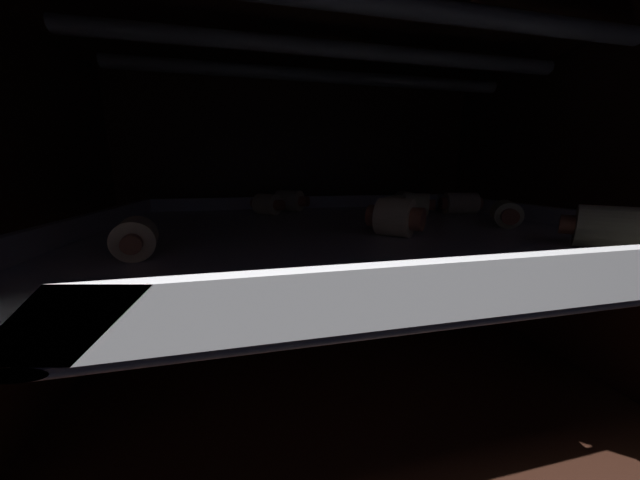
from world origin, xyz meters
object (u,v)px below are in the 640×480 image
heating_element (343,50)px  pig_in_blanket_mid_3 (460,203)px  pig_in_blanket_mid_4 (506,214)px  pig_in_blanket_mid_8 (393,207)px  pig_in_blanket_mid_0 (268,204)px  pig_in_blanket_mid_1 (609,228)px  pig_in_blanket_mid_6 (395,217)px  pig_in_blanket_mid_9 (289,201)px  pig_in_blanket_mid_7 (135,238)px  oven_rack_mid (340,239)px  pig_in_blanket_mid_5 (417,205)px  pig_in_blanket_mid_2 (405,200)px  baking_tray_mid (340,230)px

heating_element → pig_in_blanket_mid_3: (18.31, 6.20, -14.67)cm
pig_in_blanket_mid_4 → pig_in_blanket_mid_8: 11.77cm
pig_in_blanket_mid_0 → pig_in_blanket_mid_3: bearing=-11.4°
pig_in_blanket_mid_1 → pig_in_blanket_mid_0: bearing=133.9°
pig_in_blanket_mid_1 → pig_in_blanket_mid_6: bearing=149.6°
pig_in_blanket_mid_3 → pig_in_blanket_mid_9: size_ratio=0.99×
pig_in_blanket_mid_0 → pig_in_blanket_mid_7: size_ratio=0.97×
heating_element → pig_in_blanket_mid_0: size_ratio=10.01×
oven_rack_mid → pig_in_blanket_mid_5: size_ratio=11.67×
pig_in_blanket_mid_2 → pig_in_blanket_mid_9: pig_in_blanket_mid_9 is taller
pig_in_blanket_mid_1 → pig_in_blanket_mid_8: bearing=115.3°
pig_in_blanket_mid_8 → pig_in_blanket_mid_7: bearing=-152.6°
pig_in_blanket_mid_8 → pig_in_blanket_mid_4: bearing=-40.1°
pig_in_blanket_mid_0 → pig_in_blanket_mid_1: size_ratio=0.86×
heating_element → pig_in_blanket_mid_1: (16.26, -12.55, -14.52)cm
pig_in_blanket_mid_8 → pig_in_blanket_mid_9: (-11.42, 9.46, 0.10)cm
pig_in_blanket_mid_3 → pig_in_blanket_mid_2: bearing=118.8°
baking_tray_mid → pig_in_blanket_mid_1: bearing=-37.7°
heating_element → pig_in_blanket_mid_8: (8.00, 4.89, -14.72)cm
heating_element → oven_rack_mid: bearing=-90.0°
oven_rack_mid → pig_in_blanket_mid_6: pig_in_blanket_mid_6 is taller
pig_in_blanket_mid_0 → pig_in_blanket_mid_4: 27.44cm
oven_rack_mid → pig_in_blanket_mid_7: pig_in_blanket_mid_7 is taller
oven_rack_mid → pig_in_blanket_mid_4: 17.39cm
pig_in_blanket_mid_1 → pig_in_blanket_mid_2: (-2.02, 26.16, -0.25)cm
pig_in_blanket_mid_6 → pig_in_blanket_mid_7: pig_in_blanket_mid_6 is taller
oven_rack_mid → baking_tray_mid: bearing=90.0°
baking_tray_mid → pig_in_blanket_mid_2: size_ratio=8.26×
oven_rack_mid → pig_in_blanket_mid_5: pig_in_blanket_mid_5 is taller
pig_in_blanket_mid_4 → heating_element: bearing=171.0°
heating_element → pig_in_blanket_mid_5: size_ratio=9.83×
pig_in_blanket_mid_5 → pig_in_blanket_mid_3: bearing=1.4°
pig_in_blanket_mid_0 → pig_in_blanket_mid_9: 4.50cm
pig_in_blanket_mid_1 → pig_in_blanket_mid_9: (-19.68, 26.91, -0.10)cm
heating_element → pig_in_blanket_mid_5: (11.85, 6.04, -14.66)cm
baking_tray_mid → pig_in_blanket_mid_6: pig_in_blanket_mid_6 is taller
pig_in_blanket_mid_3 → pig_in_blanket_mid_6: size_ratio=1.16×
oven_rack_mid → pig_in_blanket_mid_9: bearing=103.4°
pig_in_blanket_mid_1 → pig_in_blanket_mid_5: size_ratio=1.15×
pig_in_blanket_mid_5 → pig_in_blanket_mid_6: 13.91cm
pig_in_blanket_mid_3 → pig_in_blanket_mid_8: size_ratio=1.14×
pig_in_blanket_mid_2 → pig_in_blanket_mid_8: 10.72cm
pig_in_blanket_mid_5 → pig_in_blanket_mid_6: (-8.43, -11.07, 0.21)cm
pig_in_blanket_mid_7 → pig_in_blanket_mid_9: size_ratio=0.83×
pig_in_blanket_mid_5 → pig_in_blanket_mid_8: bearing=-163.4°
heating_element → pig_in_blanket_mid_7: heating_element is taller
pig_in_blanket_mid_0 → pig_in_blanket_mid_8: same height
pig_in_blanket_mid_3 → pig_in_blanket_mid_0: bearing=168.6°
pig_in_blanket_mid_2 → oven_rack_mid: bearing=-136.3°
baking_tray_mid → pig_in_blanket_mid_4: bearing=-9.0°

